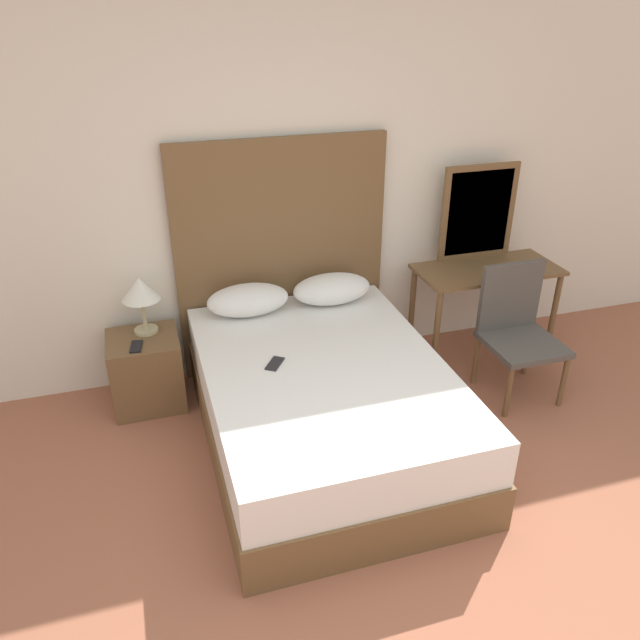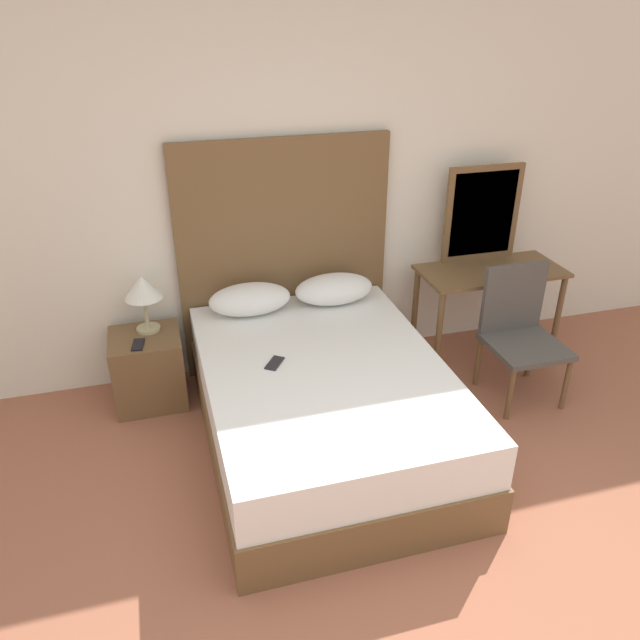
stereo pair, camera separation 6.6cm
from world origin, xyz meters
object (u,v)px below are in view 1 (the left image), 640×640
table_lamp (140,291)px  chair (517,325)px  nightstand (147,371)px  phone_on_bed (275,364)px  phone_on_nightstand (136,346)px  vanity_desk (486,283)px  bed (325,405)px

table_lamp → chair: 2.52m
nightstand → chair: chair is taller
phone_on_bed → phone_on_nightstand: size_ratio=1.03×
phone_on_bed → vanity_desk: (1.74, 0.58, 0.03)m
bed → phone_on_bed: size_ratio=12.10×
phone_on_bed → phone_on_nightstand: 0.96m
nightstand → phone_on_nightstand: 0.28m
nightstand → vanity_desk: 2.50m
bed → phone_on_bed: 0.41m
nightstand → phone_on_bed: bearing=-42.2°
phone_on_nightstand → chair: 2.53m
vanity_desk → chair: chair is taller
nightstand → vanity_desk: (2.48, -0.09, 0.35)m
vanity_desk → table_lamp: bearing=176.0°
phone_on_bed → table_lamp: bearing=132.9°
table_lamp → vanity_desk: bearing=-4.0°
table_lamp → phone_on_nightstand: table_lamp is taller
phone_on_bed → nightstand: bearing=137.8°
phone_on_bed → chair: size_ratio=0.18×
nightstand → vanity_desk: size_ratio=0.48×
nightstand → table_lamp: bearing=67.5°
vanity_desk → chair: bearing=-92.8°
bed → phone_on_nightstand: 1.26m
chair → phone_on_nightstand: bearing=169.8°
bed → chair: size_ratio=2.18×
nightstand → chair: bearing=-12.8°
bed → vanity_desk: 1.64m
bed → phone_on_nightstand: (-1.05, 0.66, 0.23)m
phone_on_nightstand → vanity_desk: size_ratio=0.15×
table_lamp → chair: chair is taller
table_lamp → phone_on_bed: bearing=-47.1°
bed → phone_on_bed: bearing=161.2°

